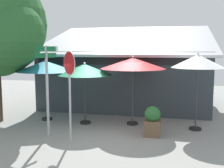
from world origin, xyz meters
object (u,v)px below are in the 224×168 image
Objects in this scene: patio_umbrella_teal_left at (45,66)px; patio_umbrella_forest_green_center at (85,70)px; sidewalk_planter at (152,121)px; street_sign_post at (47,81)px; patio_umbrella_ivory_far_right at (198,62)px; stop_sign at (70,79)px; patio_umbrella_crimson_right at (133,64)px.

patio_umbrella_forest_green_center is at bearing -6.26° from patio_umbrella_teal_left.
street_sign_post is at bearing -167.83° from sidewalk_planter.
sidewalk_planter is (2.76, -0.96, -1.66)m from patio_umbrella_forest_green_center.
patio_umbrella_ivory_far_right is at bearing 34.87° from sidewalk_planter.
patio_umbrella_teal_left is at bearing 130.81° from stop_sign.
patio_umbrella_ivory_far_right reaches higher than patio_umbrella_crimson_right.
street_sign_post reaches higher than stop_sign.
stop_sign is 2.82× the size of sidewalk_planter.
patio_umbrella_crimson_right is (2.64, 2.02, 0.52)m from street_sign_post.
sidewalk_planter is at bearing 23.25° from stop_sign.
patio_umbrella_crimson_right reaches higher than sidewalk_planter.
street_sign_post is 1.20× the size of patio_umbrella_teal_left.
patio_umbrella_crimson_right is 2.62× the size of sidewalk_planter.
street_sign_post is 5.38m from patio_umbrella_ivory_far_right.
sidewalk_planter is at bearing -19.25° from patio_umbrella_forest_green_center.
patio_umbrella_forest_green_center is at bearing 95.19° from stop_sign.
stop_sign is at bearing -49.19° from patio_umbrella_teal_left.
stop_sign is 1.18× the size of patio_umbrella_forest_green_center.
patio_umbrella_crimson_right is 2.45m from sidewalk_planter.
patio_umbrella_ivory_far_right is 2.76× the size of sidewalk_planter.
patio_umbrella_teal_left is at bearing 173.74° from patio_umbrella_forest_green_center.
patio_umbrella_ivory_far_right is 2.73m from sidewalk_planter.
stop_sign reaches higher than patio_umbrella_ivory_far_right.
patio_umbrella_teal_left is 0.94× the size of patio_umbrella_crimson_right.
patio_umbrella_teal_left is 1.04× the size of patio_umbrella_forest_green_center.
street_sign_post is 2.19m from patio_umbrella_teal_left.
patio_umbrella_teal_left is 1.78m from patio_umbrella_forest_green_center.
patio_umbrella_crimson_right is 2.40m from patio_umbrella_ivory_far_right.
stop_sign reaches higher than patio_umbrella_teal_left.
patio_umbrella_crimson_right reaches higher than patio_umbrella_forest_green_center.
stop_sign is at bearing -156.75° from sidewalk_planter.
sidewalk_planter is at bearing -145.13° from patio_umbrella_ivory_far_right.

